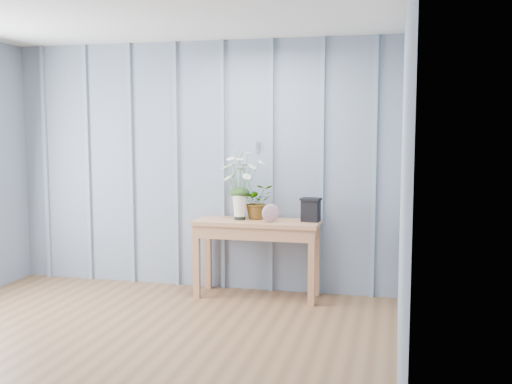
% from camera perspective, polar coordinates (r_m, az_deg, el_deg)
% --- Properties ---
extents(ground, '(4.50, 4.50, 0.00)m').
position_cam_1_polar(ground, '(4.37, -15.13, -16.08)').
color(ground, brown).
rests_on(ground, ground).
extents(room_shell, '(4.00, 4.50, 2.50)m').
position_cam_1_polar(room_shell, '(4.88, -10.60, 10.15)').
color(room_shell, gray).
rests_on(room_shell, ground).
extents(sideboard, '(1.20, 0.45, 0.75)m').
position_cam_1_polar(sideboard, '(5.78, 0.11, -3.84)').
color(sideboard, '#B0734D').
rests_on(sideboard, ground).
extents(daisy_vase, '(0.48, 0.37, 0.68)m').
position_cam_1_polar(daisy_vase, '(5.76, -1.55, 1.57)').
color(daisy_vase, black).
rests_on(daisy_vase, sideboard).
extents(spider_plant, '(0.39, 0.37, 0.34)m').
position_cam_1_polar(spider_plant, '(5.84, 0.14, -0.91)').
color(spider_plant, '#1E3E18').
rests_on(spider_plant, sideboard).
extents(felt_disc_vessel, '(0.17, 0.14, 0.18)m').
position_cam_1_polar(felt_disc_vessel, '(5.62, 1.41, -2.02)').
color(felt_disc_vessel, '#874565').
rests_on(felt_disc_vessel, sideboard).
extents(carved_box, '(0.20, 0.17, 0.22)m').
position_cam_1_polar(carved_box, '(5.69, 5.24, -1.67)').
color(carved_box, black).
rests_on(carved_box, sideboard).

